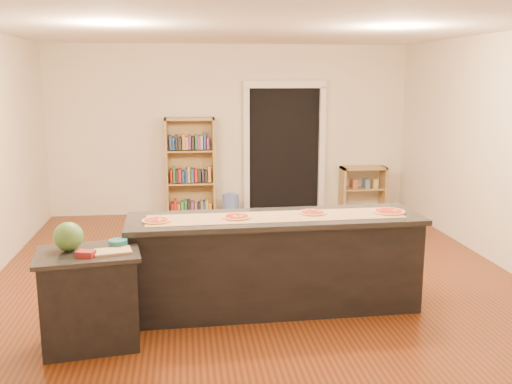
{
  "coord_description": "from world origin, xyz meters",
  "views": [
    {
      "loc": [
        -0.8,
        -6.03,
        2.27
      ],
      "look_at": [
        0.0,
        0.2,
        1.0
      ],
      "focal_mm": 40.0,
      "sensor_mm": 36.0,
      "label": 1
    }
  ],
  "objects": [
    {
      "name": "room",
      "position": [
        0.0,
        0.0,
        1.4
      ],
      "size": [
        6.0,
        7.0,
        2.8
      ],
      "color": "#EDE0C7",
      "rests_on": "ground"
    },
    {
      "name": "doorway",
      "position": [
        0.9,
        3.46,
        1.2
      ],
      "size": [
        1.4,
        0.09,
        2.21
      ],
      "color": "black",
      "rests_on": "room"
    },
    {
      "name": "kitchen_island",
      "position": [
        0.07,
        -0.73,
        0.48
      ],
      "size": [
        2.86,
        0.77,
        0.94
      ],
      "rotation": [
        0.0,
        0.0,
        0.02
      ],
      "color": "black",
      "rests_on": "ground"
    },
    {
      "name": "side_counter",
      "position": [
        -1.62,
        -1.32,
        0.42
      ],
      "size": [
        0.84,
        0.62,
        0.84
      ],
      "rotation": [
        0.0,
        0.0,
        0.14
      ],
      "color": "black",
      "rests_on": "ground"
    },
    {
      "name": "bookshelf",
      "position": [
        -0.69,
        3.31,
        0.81
      ],
      "size": [
        0.81,
        0.29,
        1.62
      ],
      "primitive_type": "cube",
      "color": "tan",
      "rests_on": "ground"
    },
    {
      "name": "low_shelf",
      "position": [
        2.25,
        3.29,
        0.38
      ],
      "size": [
        0.77,
        0.33,
        0.77
      ],
      "primitive_type": "cube",
      "color": "tan",
      "rests_on": "ground"
    },
    {
      "name": "waste_bin",
      "position": [
        -0.05,
        3.06,
        0.2
      ],
      "size": [
        0.27,
        0.27,
        0.39
      ],
      "primitive_type": "cylinder",
      "color": "#556EBE",
      "rests_on": "ground"
    },
    {
      "name": "kraft_paper",
      "position": [
        0.07,
        -0.75,
        0.95
      ],
      "size": [
        2.49,
        0.5,
        0.0
      ],
      "primitive_type": "cube",
      "rotation": [
        0.0,
        0.0,
        0.02
      ],
      "color": "#886546",
      "rests_on": "kitchen_island"
    },
    {
      "name": "watermelon",
      "position": [
        -1.77,
        -1.26,
        0.96
      ],
      "size": [
        0.24,
        0.24,
        0.24
      ],
      "primitive_type": "sphere",
      "color": "#144214",
      "rests_on": "side_counter"
    },
    {
      "name": "cutting_board",
      "position": [
        -1.4,
        -1.37,
        0.85
      ],
      "size": [
        0.33,
        0.26,
        0.02
      ],
      "primitive_type": "cube",
      "rotation": [
        0.0,
        0.0,
        0.22
      ],
      "color": "tan",
      "rests_on": "side_counter"
    },
    {
      "name": "package_red",
      "position": [
        -1.61,
        -1.45,
        0.86
      ],
      "size": [
        0.16,
        0.13,
        0.05
      ],
      "primitive_type": "cube",
      "rotation": [
        0.0,
        0.0,
        -0.27
      ],
      "color": "maroon",
      "rests_on": "side_counter"
    },
    {
      "name": "package_teal",
      "position": [
        -1.38,
        -1.2,
        0.87
      ],
      "size": [
        0.16,
        0.16,
        0.06
      ],
      "primitive_type": "cylinder",
      "color": "#195966",
      "rests_on": "side_counter"
    },
    {
      "name": "pizza_a",
      "position": [
        -1.07,
        -0.8,
        0.96
      ],
      "size": [
        0.27,
        0.27,
        0.02
      ],
      "color": "#DDA055",
      "rests_on": "kitchen_island"
    },
    {
      "name": "pizza_b",
      "position": [
        -0.31,
        -0.75,
        0.96
      ],
      "size": [
        0.28,
        0.28,
        0.02
      ],
      "color": "#DDA055",
      "rests_on": "kitchen_island"
    },
    {
      "name": "pizza_c",
      "position": [
        0.45,
        -0.67,
        0.96
      ],
      "size": [
        0.28,
        0.28,
        0.02
      ],
      "color": "#DDA055",
      "rests_on": "kitchen_island"
    },
    {
      "name": "pizza_d",
      "position": [
        1.22,
        -0.72,
        0.96
      ],
      "size": [
        0.31,
        0.31,
        0.02
      ],
      "color": "#DDA055",
      "rests_on": "kitchen_island"
    }
  ]
}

